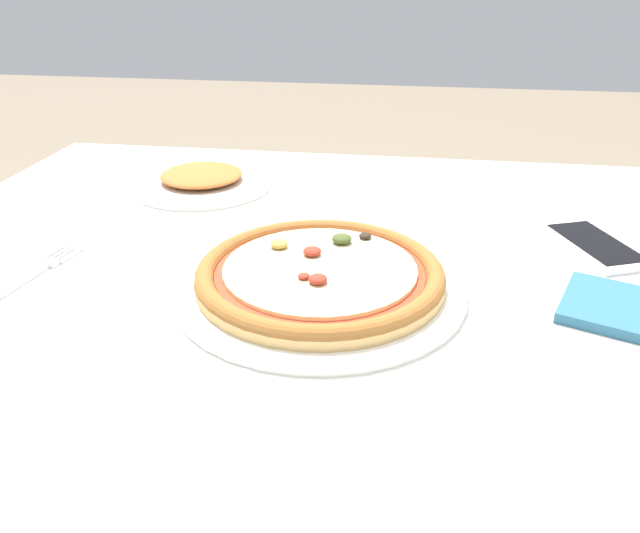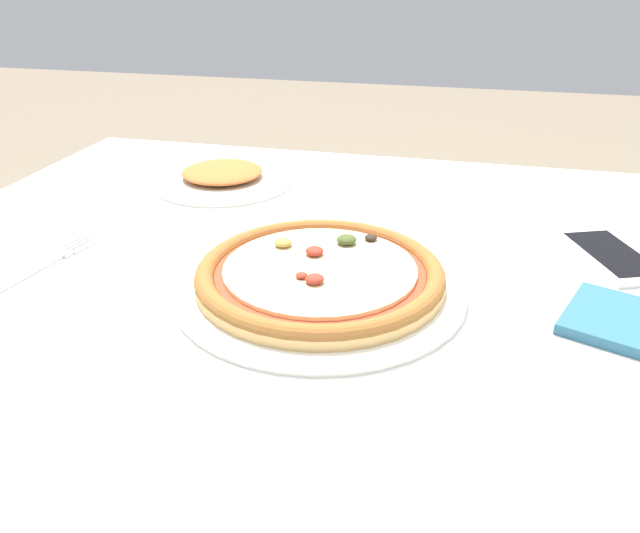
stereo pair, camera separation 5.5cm
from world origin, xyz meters
TOP-DOWN VIEW (x-y plane):
  - dining_table at (0.00, 0.00)m, footprint 1.27×0.94m
  - pizza_plate at (-0.05, -0.07)m, footprint 0.33×0.33m
  - fork at (-0.40, -0.08)m, footprint 0.05×0.17m
  - cell_phone at (0.28, 0.09)m, footprint 0.12×0.16m
  - side_plate at (-0.30, 0.25)m, footprint 0.23×0.23m
  - napkin_folded at (0.29, -0.08)m, footprint 0.18×0.16m

SIDE VIEW (x-z plane):
  - dining_table at x=0.00m, z-range 0.27..0.97m
  - fork at x=-0.40m, z-range 0.70..0.71m
  - cell_phone at x=0.28m, z-range 0.70..0.71m
  - napkin_folded at x=0.29m, z-range 0.70..0.71m
  - side_plate at x=-0.30m, z-range 0.70..0.73m
  - pizza_plate at x=-0.05m, z-range 0.70..0.74m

